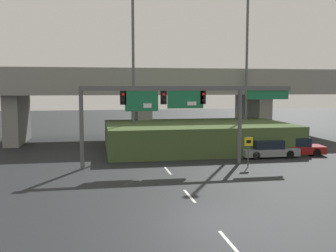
{
  "coord_description": "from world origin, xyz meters",
  "views": [
    {
      "loc": [
        -4.62,
        -15.46,
        5.57
      ],
      "look_at": [
        0.0,
        9.78,
        3.0
      ],
      "focal_mm": 42.0,
      "sensor_mm": 36.0,
      "label": 1
    }
  ],
  "objects_px": {
    "speed_limit_sign": "(248,147)",
    "parked_sedan_mid_right": "(296,147)",
    "highway_light_pole_near": "(133,69)",
    "parked_sedan_near_right": "(268,149)",
    "highway_light_pole_far": "(247,47)",
    "signal_gantry": "(180,101)"
  },
  "relations": [
    {
      "from": "parked_sedan_near_right",
      "to": "parked_sedan_mid_right",
      "type": "relative_size",
      "value": 0.99
    },
    {
      "from": "speed_limit_sign",
      "to": "highway_light_pole_far",
      "type": "distance_m",
      "value": 13.73
    },
    {
      "from": "signal_gantry",
      "to": "speed_limit_sign",
      "type": "height_order",
      "value": "signal_gantry"
    },
    {
      "from": "parked_sedan_near_right",
      "to": "parked_sedan_mid_right",
      "type": "distance_m",
      "value": 2.8
    },
    {
      "from": "speed_limit_sign",
      "to": "parked_sedan_mid_right",
      "type": "distance_m",
      "value": 7.05
    },
    {
      "from": "speed_limit_sign",
      "to": "highway_light_pole_near",
      "type": "height_order",
      "value": "highway_light_pole_near"
    },
    {
      "from": "highway_light_pole_near",
      "to": "parked_sedan_near_right",
      "type": "relative_size",
      "value": 3.0
    },
    {
      "from": "highway_light_pole_near",
      "to": "parked_sedan_mid_right",
      "type": "relative_size",
      "value": 2.96
    },
    {
      "from": "highway_light_pole_near",
      "to": "parked_sedan_mid_right",
      "type": "distance_m",
      "value": 15.17
    },
    {
      "from": "parked_sedan_mid_right",
      "to": "parked_sedan_near_right",
      "type": "bearing_deg",
      "value": -157.49
    },
    {
      "from": "highway_light_pole_near",
      "to": "parked_sedan_near_right",
      "type": "height_order",
      "value": "highway_light_pole_near"
    },
    {
      "from": "highway_light_pole_near",
      "to": "highway_light_pole_far",
      "type": "bearing_deg",
      "value": 8.72
    },
    {
      "from": "speed_limit_sign",
      "to": "parked_sedan_near_right",
      "type": "height_order",
      "value": "speed_limit_sign"
    },
    {
      "from": "signal_gantry",
      "to": "speed_limit_sign",
      "type": "bearing_deg",
      "value": -18.06
    },
    {
      "from": "highway_light_pole_far",
      "to": "parked_sedan_near_right",
      "type": "height_order",
      "value": "highway_light_pole_far"
    },
    {
      "from": "highway_light_pole_near",
      "to": "parked_sedan_mid_right",
      "type": "bearing_deg",
      "value": -20.53
    },
    {
      "from": "highway_light_pole_far",
      "to": "parked_sedan_mid_right",
      "type": "relative_size",
      "value": 3.9
    },
    {
      "from": "highway_light_pole_far",
      "to": "signal_gantry",
      "type": "bearing_deg",
      "value": -133.09
    },
    {
      "from": "speed_limit_sign",
      "to": "parked_sedan_mid_right",
      "type": "height_order",
      "value": "speed_limit_sign"
    },
    {
      "from": "parked_sedan_near_right",
      "to": "parked_sedan_mid_right",
      "type": "bearing_deg",
      "value": 13.3
    },
    {
      "from": "signal_gantry",
      "to": "parked_sedan_mid_right",
      "type": "height_order",
      "value": "signal_gantry"
    },
    {
      "from": "highway_light_pole_far",
      "to": "parked_sedan_mid_right",
      "type": "bearing_deg",
      "value": -74.28
    }
  ]
}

